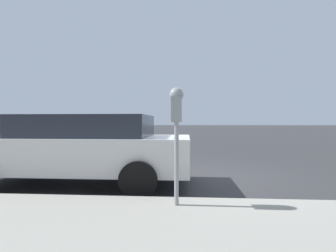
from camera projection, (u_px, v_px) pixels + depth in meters
ground_plane at (199, 177)px, 6.09m from camera, size 220.00×220.00×0.00m
parking_meter at (176, 115)px, 3.53m from camera, size 0.21×0.19×1.59m
car_white at (81, 147)px, 5.34m from camera, size 2.09×4.51×1.42m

